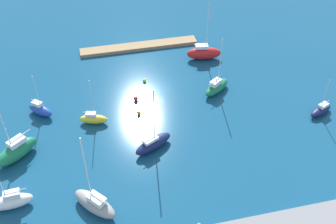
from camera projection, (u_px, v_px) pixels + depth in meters
name	position (u px, v px, depth m)	size (l,w,h in m)	color
water	(158.00, 89.00, 72.99)	(160.00, 160.00, 0.00)	navy
pier_dock	(139.00, 46.00, 83.71)	(24.35, 2.75, 0.69)	#997A56
sailboat_navy_along_channel	(153.00, 143.00, 60.95)	(6.72, 4.77, 11.09)	#141E4C
sailboat_green_west_end	(217.00, 87.00, 71.81)	(6.17, 5.24, 10.66)	#19724C
sailboat_gray_near_pier	(95.00, 203.00, 52.34)	(6.28, 6.74, 12.80)	gray
sailboat_yellow_off_beacon	(94.00, 119.00, 65.48)	(4.78, 2.69, 8.61)	yellow
sailboat_white_far_south	(11.00, 201.00, 52.69)	(5.90, 2.35, 9.47)	white
sailboat_red_far_north	(204.00, 53.00, 79.83)	(7.11, 3.33, 13.11)	red
sailboat_blue_lone_north	(40.00, 110.00, 67.04)	(4.66, 4.36, 7.89)	#2347B2
sailboat_navy_inner_mooring	(321.00, 110.00, 67.34)	(5.01, 3.38, 7.14)	#141E4C
sailboat_green_outer_mooring	(16.00, 151.00, 59.21)	(7.07, 6.38, 12.67)	#19724C
mooring_buoy_yellow	(144.00, 80.00, 74.62)	(0.63, 0.63, 0.63)	yellow
mooring_buoy_orange	(139.00, 113.00, 67.35)	(0.80, 0.80, 0.80)	orange
mooring_buoy_red	(136.00, 99.00, 70.25)	(0.84, 0.84, 0.84)	red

